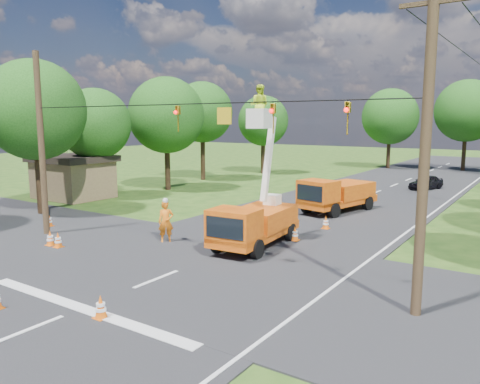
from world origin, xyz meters
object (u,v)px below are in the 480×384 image
Objects in this scene: distant_car at (426,182)px; traffic_cone_4 at (58,240)px; second_truck at (336,194)px; tree_left_f at (263,121)px; traffic_cone_5 at (50,238)px; bucket_truck at (254,213)px; tree_left_c at (95,124)px; tree_left_e at (202,112)px; pole_right_near at (426,141)px; traffic_cone_1 at (101,307)px; pole_left at (41,145)px; traffic_cone_3 at (326,223)px; tree_left_d at (166,115)px; traffic_cone_6 at (49,220)px; tree_left_b at (35,110)px; tree_far_a at (390,117)px; traffic_cone_2 at (295,234)px; shed at (73,176)px; ground_worker at (166,222)px; tree_far_b at (467,111)px.

distant_car reaches higher than traffic_cone_4.
tree_left_f is (-15.20, 16.40, 4.56)m from second_truck.
bucket_truck is at bearing 32.63° from traffic_cone_5.
second_truck is 0.76× the size of tree_left_c.
tree_left_e reaches higher than distant_car.
tree_left_c is at bearing 160.20° from pole_right_near.
tree_left_f is at bearing 103.44° from traffic_cone_5.
traffic_cone_1 is 0.08× the size of tree_left_e.
pole_left reaches higher than traffic_cone_4.
traffic_cone_3 is 18.79m from tree_left_d.
tree_left_c is at bearing -104.04° from tree_left_d.
tree_left_c is at bearing 125.37° from traffic_cone_6.
distant_car is 0.38× the size of tree_left_e.
pole_left is at bearing 155.16° from traffic_cone_4.
traffic_cone_4 is (-7.14, -14.88, -0.77)m from second_truck.
distant_car is 18.62m from tree_left_f.
pole_left is 0.97× the size of tree_left_b.
traffic_cone_6 is at bearing 150.42° from traffic_cone_4.
traffic_cone_5 is 0.08× the size of tree_left_f.
distant_car is 21.15m from tree_left_e.
traffic_cone_5 is 4.85m from pole_left.
traffic_cone_1 and traffic_cone_3 have the same top height.
bucket_truck is 0.76× the size of tree_far_a.
traffic_cone_1 is 1.00× the size of traffic_cone_2.
traffic_cone_2 is 13.15m from pole_left.
tree_left_f is at bearing 100.02° from pole_left.
tree_far_a is (-13.50, 43.00, 1.08)m from pole_right_near.
traffic_cone_4 is 1.00× the size of traffic_cone_6.
bucket_truck is 1.32× the size of shed.
ground_worker is 4.86m from traffic_cone_4.
tree_left_e is at bearing 113.39° from traffic_cone_4.
tree_far_a is at bearing 52.99° from tree_left_f.
tree_far_a is (-5.54, 39.24, 4.60)m from bucket_truck.
tree_left_f is at bearing -171.93° from distant_car.
tree_far_a is (-6.00, 48.32, 5.83)m from traffic_cone_1.
traffic_cone_1 is at bearing -28.22° from tree_left_b.
second_truck is at bearing -5.19° from tree_left_d.
tree_left_d is at bearing 150.84° from traffic_cone_2.
ground_worker is (-3.77, -11.43, -0.14)m from second_truck.
traffic_cone_5 is 16.57m from pole_right_near.
pole_right_near is at bearing -16.80° from shed.
traffic_cone_3 is 18.32m from tree_left_b.
second_truck is 12.04m from ground_worker.
ground_worker is at bearing -27.48° from tree_left_c.
second_truck is 8.62× the size of traffic_cone_6.
ground_worker is 0.21× the size of tree_left_b.
traffic_cone_5 is (-10.20, -28.34, -0.25)m from distant_car.
tree_left_f is 23.30m from tree_far_b.
second_truck reaches higher than traffic_cone_4.
traffic_cone_2 is at bearing -29.16° from tree_left_d.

